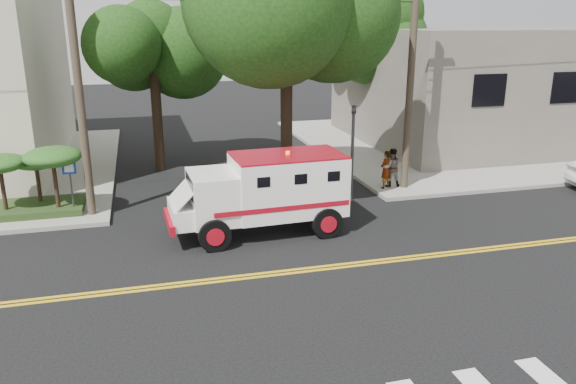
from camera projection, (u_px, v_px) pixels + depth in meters
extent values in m
plane|color=black|center=(294.00, 271.00, 15.31)|extent=(100.00, 100.00, 0.00)
cube|color=gray|center=(463.00, 142.00, 31.08)|extent=(17.00, 17.00, 0.15)
cube|color=#635C55|center=(488.00, 84.00, 31.01)|extent=(14.00, 12.00, 6.00)
cylinder|color=#382D23|center=(79.00, 87.00, 18.15)|extent=(0.28, 0.28, 9.00)
cylinder|color=#382D23|center=(411.00, 77.00, 21.26)|extent=(0.28, 0.28, 9.00)
cylinder|color=black|center=(286.00, 107.00, 20.65)|extent=(0.44, 0.44, 7.00)
sphere|color=#0E360F|center=(286.00, 7.00, 19.62)|extent=(5.32, 5.32, 5.32)
cylinder|color=black|center=(157.00, 109.00, 24.83)|extent=(0.44, 0.44, 5.60)
sphere|color=#0E360F|center=(152.00, 44.00, 24.01)|extent=(3.92, 3.92, 3.92)
sphere|color=#0E360F|center=(172.00, 34.00, 23.57)|extent=(3.36, 3.36, 3.36)
cylinder|color=black|center=(364.00, 87.00, 31.30)|extent=(0.44, 0.44, 5.95)
sphere|color=#0E360F|center=(366.00, 32.00, 30.43)|extent=(4.20, 4.20, 4.20)
sphere|color=#0E360F|center=(387.00, 23.00, 29.96)|extent=(3.60, 3.60, 3.60)
cylinder|color=#3F3F42|center=(352.00, 154.00, 20.89)|extent=(0.12, 0.12, 3.60)
imported|color=#3F3F42|center=(354.00, 118.00, 20.49)|extent=(0.15, 0.18, 0.90)
cylinder|color=#3F3F42|center=(72.00, 190.00, 19.21)|extent=(0.06, 0.06, 2.00)
cube|color=#0C33A5|center=(69.00, 168.00, 18.92)|extent=(0.45, 0.03, 0.45)
cube|color=#1E3314|center=(37.00, 208.00, 19.66)|extent=(3.20, 2.00, 0.24)
cylinder|color=black|center=(3.00, 188.00, 18.91)|extent=(0.14, 0.14, 1.52)
cylinder|color=black|center=(38.00, 183.00, 19.82)|extent=(0.14, 0.14, 1.36)
ellipsoid|color=#1B4514|center=(35.00, 162.00, 19.60)|extent=(1.55, 1.55, 0.54)
cylinder|color=black|center=(56.00, 184.00, 19.12)|extent=(0.14, 0.14, 1.68)
ellipsoid|color=#1B4514|center=(52.00, 157.00, 18.84)|extent=(1.91, 1.91, 0.66)
cube|color=white|center=(288.00, 184.00, 17.87)|extent=(3.55, 2.20, 1.87)
cube|color=white|center=(213.00, 197.00, 17.23)|extent=(1.51, 2.02, 1.51)
cube|color=black|center=(190.00, 186.00, 16.91)|extent=(0.12, 1.51, 0.62)
cube|color=white|center=(184.00, 213.00, 17.09)|extent=(0.88, 1.81, 0.62)
cube|color=maroon|center=(169.00, 222.00, 17.03)|extent=(0.25, 1.92, 0.31)
cube|color=maroon|center=(288.00, 155.00, 17.59)|extent=(3.55, 2.20, 0.05)
cylinder|color=black|center=(215.00, 235.00, 16.53)|extent=(0.99, 0.33, 0.98)
cylinder|color=black|center=(204.00, 214.00, 18.35)|extent=(0.99, 0.33, 0.98)
cylinder|color=black|center=(327.00, 223.00, 17.56)|extent=(0.99, 0.33, 0.98)
cylinder|color=black|center=(306.00, 204.00, 19.37)|extent=(0.99, 0.33, 0.98)
imported|color=gray|center=(386.00, 170.00, 22.18)|extent=(0.66, 0.60, 1.51)
imported|color=gray|center=(391.00, 167.00, 22.42)|extent=(0.86, 0.74, 1.55)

